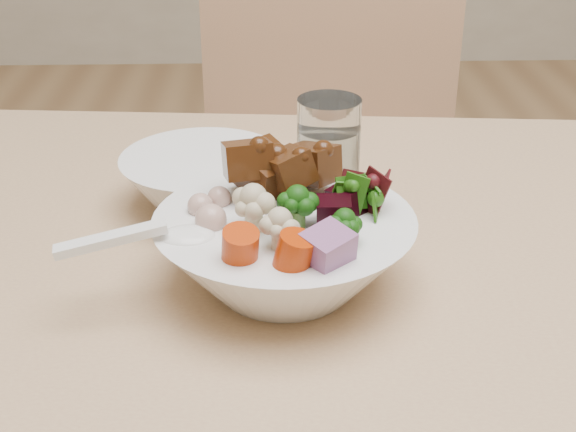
{
  "coord_description": "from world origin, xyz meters",
  "views": [
    {
      "loc": [
        -0.34,
        -0.5,
        1.03
      ],
      "look_at": [
        -0.33,
        0.07,
        0.73
      ],
      "focal_mm": 50.0,
      "sensor_mm": 36.0,
      "label": 1
    }
  ],
  "objects": [
    {
      "name": "food_bowl",
      "position": [
        -0.33,
        0.07,
        0.7
      ],
      "size": [
        0.21,
        0.21,
        0.12
      ],
      "color": "white",
      "rests_on": "dining_table"
    },
    {
      "name": "chair_far",
      "position": [
        -0.24,
        0.67,
        0.51
      ],
      "size": [
        0.46,
        0.46,
        0.92
      ],
      "rotation": [
        0.0,
        0.0,
        -0.09
      ],
      "color": "tan",
      "rests_on": "ground"
    },
    {
      "name": "water_glass",
      "position": [
        -0.28,
        0.23,
        0.72
      ],
      "size": [
        0.06,
        0.06,
        0.11
      ],
      "color": "silver",
      "rests_on": "dining_table"
    },
    {
      "name": "soup_spoon",
      "position": [
        -0.42,
        0.04,
        0.73
      ],
      "size": [
        0.13,
        0.05,
        0.02
      ],
      "rotation": [
        0.0,
        0.0,
        0.19
      ],
      "color": "white",
      "rests_on": "food_bowl"
    },
    {
      "name": "dining_table",
      "position": [
        -0.1,
        0.07,
        0.6
      ],
      "size": [
        1.49,
        0.92,
        0.67
      ],
      "rotation": [
        0.0,
        0.0,
        -0.09
      ],
      "color": "tan",
      "rests_on": "ground"
    },
    {
      "name": "side_bowl",
      "position": [
        -0.4,
        0.22,
        0.69
      ],
      "size": [
        0.16,
        0.16,
        0.05
      ],
      "primitive_type": null,
      "color": "white",
      "rests_on": "dining_table"
    }
  ]
}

